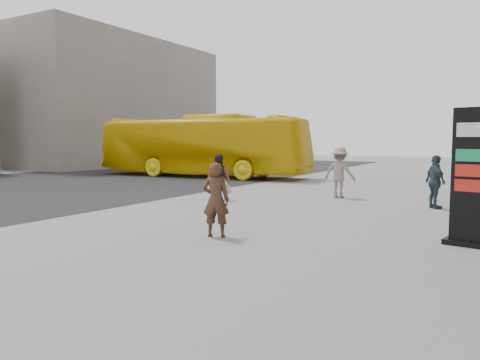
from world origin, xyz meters
The scene contains 9 objects.
ground centered at (0.00, 0.00, 0.00)m, with size 100.00×100.00×0.00m, color #9E9EA3.
road centered at (-13.00, 5.00, 0.00)m, with size 16.00×60.00×0.01m, color black.
bg_building_far centered at (-24.00, 20.00, 5.00)m, with size 10.00×18.00×10.00m, color gray.
info_pylon centered at (4.72, 1.47, 1.35)m, with size 0.92×0.56×2.69m.
woman centered at (-0.02, -0.29, 0.82)m, with size 0.73×0.70×1.60m.
bus centered at (-9.61, 13.02, 1.70)m, with size 2.85×12.20×3.40m, color yellow.
pedestrian_a centered at (-3.34, 4.95, 0.78)m, with size 0.76×0.59×1.56m, color black.
pedestrian_b centered at (0.13, 7.57, 0.91)m, with size 1.17×0.67×1.81m, color gray.
pedestrian_c centered at (3.46, 6.42, 0.81)m, with size 0.95×0.39×1.62m, color #334553.
Camera 1 is at (5.38, -8.59, 2.09)m, focal length 35.00 mm.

